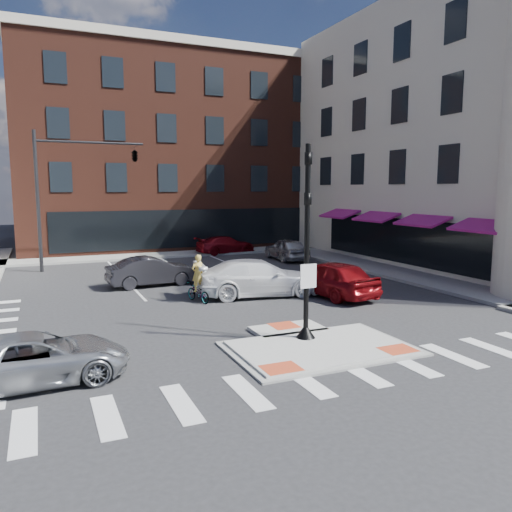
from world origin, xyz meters
name	(u,v)px	position (x,y,z in m)	size (l,w,h in m)	color
ground	(312,345)	(0.00, 0.00, 0.00)	(120.00, 120.00, 0.00)	#28282B
refuge_island	(316,346)	(0.00, -0.26, 0.05)	(5.40, 4.65, 0.13)	gray
sidewalk_e	(388,270)	(10.80, 10.00, 0.07)	(3.00, 24.00, 0.15)	gray
sidewalk_n	(197,253)	(3.00, 22.00, 0.07)	(26.00, 3.00, 0.15)	gray
building_n	(163,154)	(3.00, 31.99, 7.80)	(24.40, 18.40, 15.50)	#4F2318
building_e	(509,139)	(21.54, 11.50, 8.04)	(21.90, 23.90, 17.70)	beige
building_far_left	(68,186)	(-4.00, 52.00, 5.00)	(10.00, 12.00, 10.00)	slate
building_far_right	(170,179)	(9.00, 54.00, 6.00)	(12.00, 12.00, 12.00)	brown
signal_pole	(307,267)	(0.00, 0.40, 2.36)	(0.60, 0.60, 5.98)	black
mast_arm_signal	(110,164)	(-3.47, 18.00, 6.21)	(6.10, 2.24, 8.00)	black
silver_suv	(36,359)	(-7.76, 0.08, 0.63)	(2.08, 4.51, 1.25)	#9FA2A5
red_sedan	(331,278)	(4.29, 5.75, 0.81)	(1.92, 4.76, 1.62)	maroon
white_pickup	(258,278)	(1.34, 7.12, 0.81)	(2.28, 5.61, 1.63)	white
bg_car_dark	(152,271)	(-2.51, 11.34, 0.72)	(1.52, 4.35, 1.43)	#26252A
bg_car_silver	(287,249)	(7.57, 16.55, 0.74)	(1.74, 4.32, 1.47)	#AAACB2
bg_car_red	(226,245)	(4.97, 21.31, 0.64)	(1.80, 4.43, 1.29)	maroon
cyclist	(198,286)	(-1.50, 7.00, 0.68)	(0.96, 1.65, 2.02)	#3F3F44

